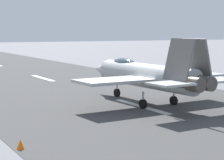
{
  "coord_description": "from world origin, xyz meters",
  "views": [
    {
      "loc": [
        -29.65,
        18.99,
        6.29
      ],
      "look_at": [
        1.73,
        2.03,
        2.2
      ],
      "focal_mm": 69.36,
      "sensor_mm": 36.0,
      "label": 1
    }
  ],
  "objects": [
    {
      "name": "fighter_jet",
      "position": [
        1.52,
        -1.11,
        2.5
      ],
      "size": [
        16.5,
        13.83,
        5.71
      ],
      "color": "#ACB0B3",
      "rests_on": "ground"
    },
    {
      "name": "crew_person",
      "position": [
        17.49,
        -8.47,
        0.81
      ],
      "size": [
        0.48,
        0.6,
        1.62
      ],
      "color": "#1E2338",
      "rests_on": "ground"
    },
    {
      "name": "marker_cone_near",
      "position": [
        -7.64,
        12.62,
        0.28
      ],
      "size": [
        0.44,
        0.44,
        0.55
      ],
      "primitive_type": "cone",
      "color": "orange",
      "rests_on": "ground"
    },
    {
      "name": "runway_strip",
      "position": [
        -0.02,
        0.0,
        0.01
      ],
      "size": [
        240.0,
        26.0,
        0.02
      ],
      "color": "#434242",
      "rests_on": "ground"
    },
    {
      "name": "ground_plane",
      "position": [
        0.0,
        0.0,
        0.0
      ],
      "size": [
        400.0,
        400.0,
        0.0
      ],
      "primitive_type": "plane",
      "color": "slate"
    }
  ]
}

